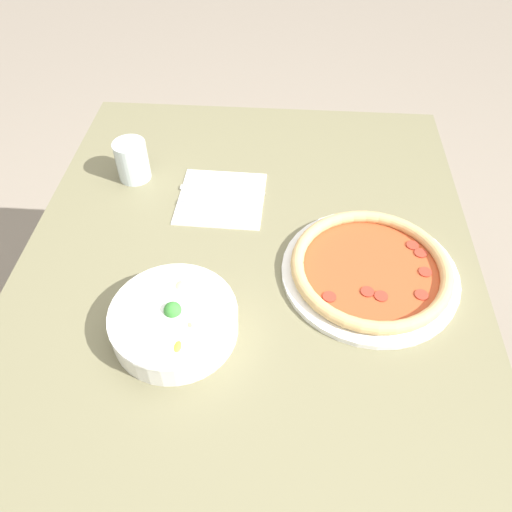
% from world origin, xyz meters
% --- Properties ---
extents(ground_plane, '(8.00, 8.00, 0.00)m').
position_xyz_m(ground_plane, '(0.00, 0.00, 0.00)').
color(ground_plane, gray).
extents(dining_table, '(1.28, 0.96, 0.74)m').
position_xyz_m(dining_table, '(0.00, 0.00, 0.64)').
color(dining_table, '#706B4C').
rests_on(dining_table, ground_plane).
extents(pizza, '(0.36, 0.36, 0.04)m').
position_xyz_m(pizza, '(0.02, -0.25, 0.75)').
color(pizza, white).
rests_on(pizza, dining_table).
extents(bowl, '(0.23, 0.23, 0.07)m').
position_xyz_m(bowl, '(-0.14, 0.12, 0.77)').
color(bowl, white).
rests_on(bowl, dining_table).
extents(napkin, '(0.20, 0.20, 0.00)m').
position_xyz_m(napkin, '(0.24, 0.08, 0.74)').
color(napkin, white).
rests_on(napkin, dining_table).
extents(fork, '(0.02, 0.20, 0.00)m').
position_xyz_m(fork, '(0.21, 0.08, 0.74)').
color(fork, silver).
rests_on(fork, napkin).
extents(knife, '(0.02, 0.20, 0.01)m').
position_xyz_m(knife, '(0.26, 0.07, 0.74)').
color(knife, silver).
rests_on(knife, napkin).
extents(glass, '(0.08, 0.08, 0.10)m').
position_xyz_m(glass, '(0.30, 0.30, 0.78)').
color(glass, silver).
rests_on(glass, dining_table).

